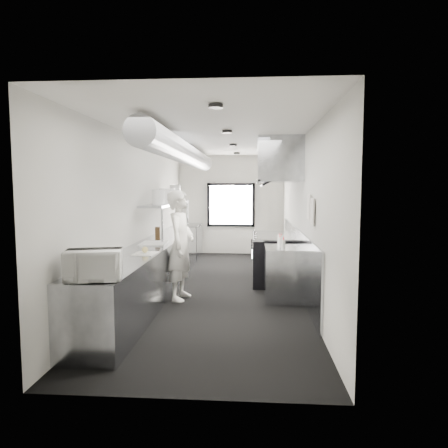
% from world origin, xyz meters
% --- Properties ---
extents(floor, '(3.00, 8.00, 0.01)m').
position_xyz_m(floor, '(0.00, 0.00, 0.00)').
color(floor, black).
rests_on(floor, ground).
extents(ceiling, '(3.00, 8.00, 0.01)m').
position_xyz_m(ceiling, '(0.00, 0.00, 2.80)').
color(ceiling, silver).
rests_on(ceiling, wall_back).
extents(wall_back, '(3.00, 0.02, 2.80)m').
position_xyz_m(wall_back, '(0.00, 4.00, 1.40)').
color(wall_back, beige).
rests_on(wall_back, floor).
extents(wall_front, '(3.00, 0.02, 2.80)m').
position_xyz_m(wall_front, '(0.00, -4.00, 1.40)').
color(wall_front, beige).
rests_on(wall_front, floor).
extents(wall_left, '(0.02, 8.00, 2.80)m').
position_xyz_m(wall_left, '(-1.50, 0.00, 1.40)').
color(wall_left, beige).
rests_on(wall_left, floor).
extents(wall_right, '(0.02, 8.00, 2.80)m').
position_xyz_m(wall_right, '(1.50, 0.00, 1.40)').
color(wall_right, beige).
rests_on(wall_right, floor).
extents(wall_cladding, '(0.03, 5.50, 1.10)m').
position_xyz_m(wall_cladding, '(1.48, 0.30, 0.55)').
color(wall_cladding, gray).
rests_on(wall_cladding, wall_right).
extents(hvac_duct, '(0.40, 6.40, 0.40)m').
position_xyz_m(hvac_duct, '(-0.70, 0.40, 2.55)').
color(hvac_duct, gray).
rests_on(hvac_duct, ceiling).
extents(service_window, '(1.36, 0.05, 1.25)m').
position_xyz_m(service_window, '(0.00, 3.96, 1.40)').
color(service_window, white).
rests_on(service_window, wall_back).
extents(exhaust_hood, '(0.81, 2.20, 0.88)m').
position_xyz_m(exhaust_hood, '(1.10, 0.70, 2.39)').
color(exhaust_hood, gray).
rests_on(exhaust_hood, ceiling).
extents(prep_counter, '(0.70, 6.00, 0.90)m').
position_xyz_m(prep_counter, '(-1.15, -0.50, 0.45)').
color(prep_counter, gray).
rests_on(prep_counter, floor).
extents(pass_shelf, '(0.45, 3.00, 0.68)m').
position_xyz_m(pass_shelf, '(-1.19, 1.00, 1.54)').
color(pass_shelf, gray).
rests_on(pass_shelf, prep_counter).
extents(range, '(0.88, 1.60, 0.94)m').
position_xyz_m(range, '(1.04, 0.70, 0.47)').
color(range, black).
rests_on(range, floor).
extents(bottle_station, '(0.65, 0.80, 0.90)m').
position_xyz_m(bottle_station, '(1.15, -0.70, 0.45)').
color(bottle_station, gray).
rests_on(bottle_station, floor).
extents(far_work_table, '(0.70, 1.20, 0.90)m').
position_xyz_m(far_work_table, '(-1.15, 3.20, 0.45)').
color(far_work_table, gray).
rests_on(far_work_table, floor).
extents(notice_sheet_a, '(0.02, 0.28, 0.38)m').
position_xyz_m(notice_sheet_a, '(1.47, -1.20, 1.60)').
color(notice_sheet_a, silver).
rests_on(notice_sheet_a, wall_right).
extents(notice_sheet_b, '(0.02, 0.28, 0.38)m').
position_xyz_m(notice_sheet_b, '(1.47, -1.55, 1.55)').
color(notice_sheet_b, silver).
rests_on(notice_sheet_b, wall_right).
extents(line_cook, '(0.53, 0.73, 1.85)m').
position_xyz_m(line_cook, '(-0.60, -0.77, 0.92)').
color(line_cook, white).
rests_on(line_cook, floor).
extents(microwave, '(0.63, 0.53, 0.33)m').
position_xyz_m(microwave, '(-1.10, -3.25, 1.06)').
color(microwave, white).
rests_on(microwave, prep_counter).
extents(deli_tub_a, '(0.16, 0.16, 0.09)m').
position_xyz_m(deli_tub_a, '(-1.28, -2.63, 0.95)').
color(deli_tub_a, silver).
rests_on(deli_tub_a, prep_counter).
extents(deli_tub_b, '(0.19, 0.19, 0.11)m').
position_xyz_m(deli_tub_b, '(-1.32, -2.46, 0.95)').
color(deli_tub_b, silver).
rests_on(deli_tub_b, prep_counter).
extents(newspaper, '(0.36, 0.43, 0.01)m').
position_xyz_m(newspaper, '(-1.00, -1.55, 0.91)').
color(newspaper, white).
rests_on(newspaper, prep_counter).
extents(small_plate, '(0.17, 0.17, 0.01)m').
position_xyz_m(small_plate, '(-1.01, -1.53, 0.91)').
color(small_plate, white).
rests_on(small_plate, prep_counter).
extents(pastry, '(0.09, 0.09, 0.09)m').
position_xyz_m(pastry, '(-1.01, -1.53, 0.96)').
color(pastry, '#D6C170').
rests_on(pastry, small_plate).
extents(cutting_board, '(0.48, 0.62, 0.02)m').
position_xyz_m(cutting_board, '(-1.14, -0.46, 0.91)').
color(cutting_board, silver).
rests_on(cutting_board, prep_counter).
extents(knife_block, '(0.13, 0.22, 0.22)m').
position_xyz_m(knife_block, '(-1.23, 0.23, 1.01)').
color(knife_block, '#4C321B').
rests_on(knife_block, prep_counter).
extents(plate_stack_a, '(0.26, 0.26, 0.29)m').
position_xyz_m(plate_stack_a, '(-1.19, 0.18, 1.71)').
color(plate_stack_a, white).
rests_on(plate_stack_a, pass_shelf).
extents(plate_stack_b, '(0.26, 0.26, 0.30)m').
position_xyz_m(plate_stack_b, '(-1.19, 0.73, 1.72)').
color(plate_stack_b, white).
rests_on(plate_stack_b, pass_shelf).
extents(plate_stack_c, '(0.26, 0.26, 0.30)m').
position_xyz_m(plate_stack_c, '(-1.17, 1.17, 1.72)').
color(plate_stack_c, white).
rests_on(plate_stack_c, pass_shelf).
extents(plate_stack_d, '(0.29, 0.29, 0.38)m').
position_xyz_m(plate_stack_d, '(-1.19, 1.81, 1.76)').
color(plate_stack_d, white).
rests_on(plate_stack_d, pass_shelf).
extents(squeeze_bottle_a, '(0.06, 0.06, 0.17)m').
position_xyz_m(squeeze_bottle_a, '(1.10, -1.04, 0.98)').
color(squeeze_bottle_a, silver).
rests_on(squeeze_bottle_a, bottle_station).
extents(squeeze_bottle_b, '(0.07, 0.07, 0.16)m').
position_xyz_m(squeeze_bottle_b, '(1.12, -0.86, 0.98)').
color(squeeze_bottle_b, silver).
rests_on(squeeze_bottle_b, bottle_station).
extents(squeeze_bottle_c, '(0.07, 0.07, 0.17)m').
position_xyz_m(squeeze_bottle_c, '(1.07, -0.73, 0.99)').
color(squeeze_bottle_c, silver).
rests_on(squeeze_bottle_c, bottle_station).
extents(squeeze_bottle_d, '(0.08, 0.08, 0.19)m').
position_xyz_m(squeeze_bottle_d, '(1.07, -0.55, 0.99)').
color(squeeze_bottle_d, silver).
rests_on(squeeze_bottle_d, bottle_station).
extents(squeeze_bottle_e, '(0.06, 0.06, 0.16)m').
position_xyz_m(squeeze_bottle_e, '(1.11, -0.42, 0.98)').
color(squeeze_bottle_e, silver).
rests_on(squeeze_bottle_e, bottle_station).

